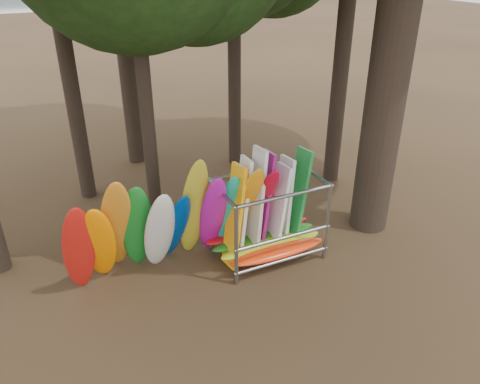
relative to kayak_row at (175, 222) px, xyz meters
name	(u,v)px	position (x,y,z in m)	size (l,w,h in m)	color
ground	(242,274)	(1.30, -0.93, -1.29)	(120.00, 120.00, 0.00)	#47331E
lake	(39,12)	(1.30, 59.07, -1.29)	(160.00, 160.00, 0.00)	gray
kayak_row	(175,222)	(0.00, 0.00, 0.00)	(5.23, 2.03, 3.19)	#B31510
storage_rack	(268,221)	(2.25, -0.45, -0.30)	(3.00, 1.62, 2.92)	slate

